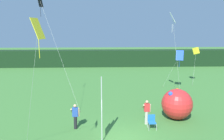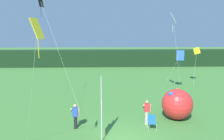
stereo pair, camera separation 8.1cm
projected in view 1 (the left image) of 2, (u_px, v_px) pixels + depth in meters
The scene contains 11 objects.
distant_treeline at pixel (109, 58), 36.94m from camera, with size 80.00×2.40×2.70m, color black.
banner_flag at pixel (102, 110), 12.59m from camera, with size 0.06×1.03×3.82m.
person_near_banner at pixel (147, 111), 14.81m from camera, with size 0.55×0.48×1.67m.
person_mid_field at pixel (75, 116), 14.13m from camera, with size 0.55×0.48×1.64m.
inflatable_balloon at pixel (177, 104), 15.65m from camera, with size 2.17×2.17×2.17m.
folding_chair at pixel (152, 121), 14.24m from camera, with size 0.51×0.51×0.89m.
kite_black_diamond_0 at pixel (42, 7), 16.29m from camera, with size 2.98×1.28×8.85m.
kite_white_diamond_1 at pixel (173, 21), 19.22m from camera, with size 1.61×0.87×7.70m.
kite_yellow_diamond_2 at pixel (37, 38), 8.43m from camera, with size 2.21×3.70×6.80m.
kite_blue_diamond_3 at pixel (179, 56), 21.96m from camera, with size 1.56×1.74×4.19m.
kite_yellow_box_4 at pixel (196, 51), 24.71m from camera, with size 0.92×1.30×4.26m.
Camera 1 is at (-0.95, -11.61, 6.46)m, focal length 35.40 mm.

